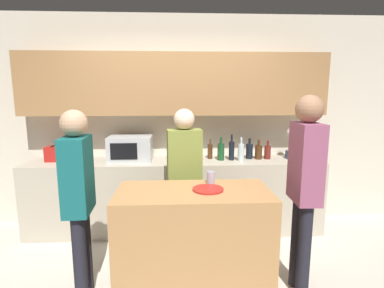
# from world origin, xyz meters

# --- Properties ---
(back_wall) EXTENTS (6.40, 0.40, 2.70)m
(back_wall) POSITION_xyz_m (0.00, 1.66, 1.54)
(back_wall) COLOR beige
(back_wall) RESTS_ON ground_plane
(back_counter) EXTENTS (3.60, 0.62, 0.90)m
(back_counter) POSITION_xyz_m (0.00, 1.39, 0.45)
(back_counter) COLOR #B7AD99
(back_counter) RESTS_ON ground_plane
(kitchen_island) EXTENTS (1.29, 0.62, 0.92)m
(kitchen_island) POSITION_xyz_m (0.16, 0.15, 0.46)
(kitchen_island) COLOR #B27F4C
(kitchen_island) RESTS_ON ground_plane
(microwave) EXTENTS (0.52, 0.39, 0.30)m
(microwave) POSITION_xyz_m (-0.55, 1.41, 1.05)
(microwave) COLOR #B7BABC
(microwave) RESTS_ON back_counter
(toaster) EXTENTS (0.26, 0.16, 0.18)m
(toaster) POSITION_xyz_m (-1.44, 1.41, 0.99)
(toaster) COLOR #B21E19
(toaster) RESTS_ON back_counter
(potted_plant) EXTENTS (0.14, 0.14, 0.39)m
(potted_plant) POSITION_xyz_m (1.46, 1.41, 1.10)
(potted_plant) COLOR #333D4C
(potted_plant) RESTS_ON back_counter
(bottle_0) EXTENTS (0.06, 0.06, 0.25)m
(bottle_0) POSITION_xyz_m (0.44, 1.46, 1.00)
(bottle_0) COLOR #472814
(bottle_0) RESTS_ON back_counter
(bottle_1) EXTENTS (0.08, 0.08, 0.29)m
(bottle_1) POSITION_xyz_m (0.56, 1.37, 1.01)
(bottle_1) COLOR #194723
(bottle_1) RESTS_ON back_counter
(bottle_2) EXTENTS (0.07, 0.07, 0.32)m
(bottle_2) POSITION_xyz_m (0.69, 1.36, 1.02)
(bottle_2) COLOR black
(bottle_2) RESTS_ON back_counter
(bottle_3) EXTENTS (0.08, 0.08, 0.29)m
(bottle_3) POSITION_xyz_m (0.80, 1.31, 1.01)
(bottle_3) COLOR silver
(bottle_3) RESTS_ON back_counter
(bottle_4) EXTENTS (0.09, 0.09, 0.26)m
(bottle_4) POSITION_xyz_m (0.93, 1.43, 1.00)
(bottle_4) COLOR black
(bottle_4) RESTS_ON back_counter
(bottle_5) EXTENTS (0.09, 0.09, 0.24)m
(bottle_5) POSITION_xyz_m (1.04, 1.40, 0.99)
(bottle_5) COLOR #472814
(bottle_5) RESTS_ON back_counter
(bottle_6) EXTENTS (0.08, 0.08, 0.23)m
(bottle_6) POSITION_xyz_m (1.16, 1.41, 0.99)
(bottle_6) COLOR maroon
(bottle_6) RESTS_ON back_counter
(plate_on_island) EXTENTS (0.26, 0.26, 0.01)m
(plate_on_island) POSITION_xyz_m (0.28, 0.15, 0.93)
(plate_on_island) COLOR red
(plate_on_island) RESTS_ON kitchen_island
(cup_0) EXTENTS (0.07, 0.07, 0.11)m
(cup_0) POSITION_xyz_m (0.32, 0.34, 0.98)
(cup_0) COLOR #A3A6BC
(cup_0) RESTS_ON kitchen_island
(person_left) EXTENTS (0.22, 0.35, 1.71)m
(person_left) POSITION_xyz_m (1.08, 0.11, 1.02)
(person_left) COLOR black
(person_left) RESTS_ON ground_plane
(person_center) EXTENTS (0.36, 0.23, 1.57)m
(person_center) POSITION_xyz_m (0.10, 0.72, 0.93)
(person_center) COLOR black
(person_center) RESTS_ON ground_plane
(person_right) EXTENTS (0.21, 0.35, 1.60)m
(person_right) POSITION_xyz_m (-0.77, 0.10, 0.95)
(person_right) COLOR black
(person_right) RESTS_ON ground_plane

